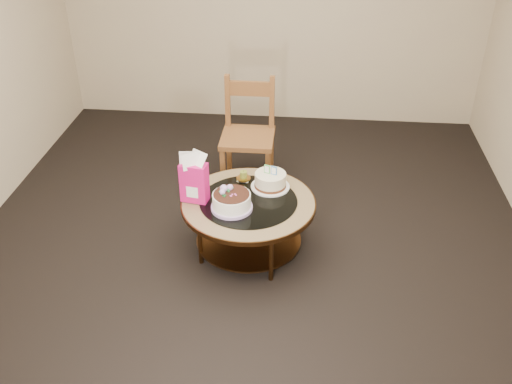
# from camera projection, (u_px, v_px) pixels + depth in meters

# --- Properties ---
(ground) EXTENTS (5.00, 5.00, 0.00)m
(ground) POSITION_uv_depth(u_px,v_px,m) (249.00, 249.00, 4.53)
(ground) COLOR black
(ground) RESTS_ON ground
(room_walls) EXTENTS (4.52, 5.02, 2.61)m
(room_walls) POSITION_uv_depth(u_px,v_px,m) (247.00, 61.00, 3.70)
(room_walls) COLOR tan
(room_walls) RESTS_ON ground
(coffee_table) EXTENTS (1.02, 1.02, 0.46)m
(coffee_table) POSITION_uv_depth(u_px,v_px,m) (248.00, 209.00, 4.33)
(coffee_table) COLOR #533217
(coffee_table) RESTS_ON ground
(decorated_cake) EXTENTS (0.31, 0.31, 0.18)m
(decorated_cake) POSITION_uv_depth(u_px,v_px,m) (231.00, 202.00, 4.16)
(decorated_cake) COLOR #C19EDF
(decorated_cake) RESTS_ON coffee_table
(cream_cake) EXTENTS (0.30, 0.30, 0.19)m
(cream_cake) POSITION_uv_depth(u_px,v_px,m) (270.00, 181.00, 4.41)
(cream_cake) COLOR white
(cream_cake) RESTS_ON coffee_table
(gift_bag) EXTENTS (0.21, 0.17, 0.40)m
(gift_bag) POSITION_uv_depth(u_px,v_px,m) (194.00, 177.00, 4.19)
(gift_bag) COLOR #EC1675
(gift_bag) RESTS_ON coffee_table
(pillar_candle) EXTENTS (0.11, 0.11, 0.08)m
(pillar_candle) POSITION_uv_depth(u_px,v_px,m) (244.00, 177.00, 4.53)
(pillar_candle) COLOR #EBD460
(pillar_candle) RESTS_ON coffee_table
(dining_chair) EXTENTS (0.47, 0.47, 1.01)m
(dining_chair) POSITION_uv_depth(u_px,v_px,m) (248.00, 135.00, 5.10)
(dining_chair) COLOR brown
(dining_chair) RESTS_ON ground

